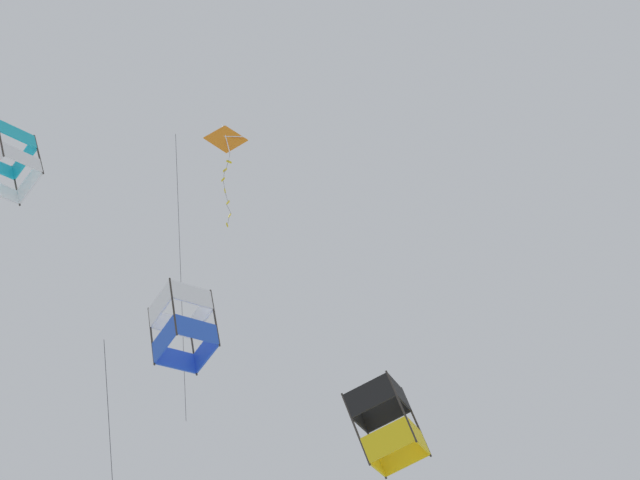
# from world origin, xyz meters

# --- Properties ---
(kite_box_far_centre) EXTENTS (1.33, 1.80, 1.85)m
(kite_box_far_centre) POSITION_xyz_m (7.76, -6.19, 29.62)
(kite_box_far_centre) COLOR #1EB2C6
(kite_box_upper_right) EXTENTS (1.70, 2.20, 2.42)m
(kite_box_upper_right) POSITION_xyz_m (-1.94, -2.05, 25.50)
(kite_box_upper_right) COLOR black
(kite_diamond_highest) EXTENTS (2.37, 1.83, 9.30)m
(kite_diamond_highest) POSITION_xyz_m (0.11, -6.21, 34.49)
(kite_diamond_highest) COLOR orange
(kite_box_near_right) EXTENTS (2.47, 2.19, 9.32)m
(kite_box_near_right) POSITION_xyz_m (4.66, -3.40, 26.05)
(kite_box_near_right) COLOR white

